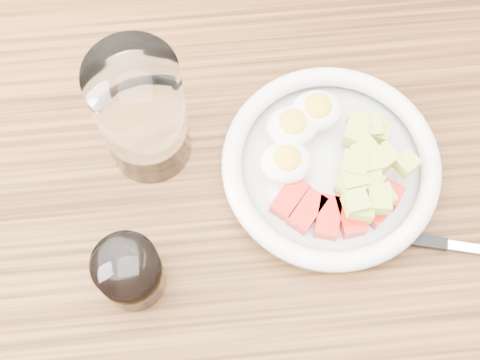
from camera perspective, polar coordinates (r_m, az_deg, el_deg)
name	(u,v)px	position (r m, az deg, el deg)	size (l,w,h in m)	color
ground	(245,311)	(1.52, 0.42, -11.15)	(4.00, 4.00, 0.00)	brown
dining_table	(248,222)	(0.87, 0.72, -3.64)	(1.50, 0.90, 0.77)	brown
bowl	(330,165)	(0.77, 7.73, 1.30)	(0.25, 0.25, 0.06)	white
fork	(428,242)	(0.78, 15.72, -5.10)	(0.20, 0.07, 0.01)	black
water_glass	(142,114)	(0.72, -8.37, 5.60)	(0.10, 0.10, 0.17)	white
coffee_glass	(130,273)	(0.71, -9.36, -7.81)	(0.07, 0.07, 0.08)	white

